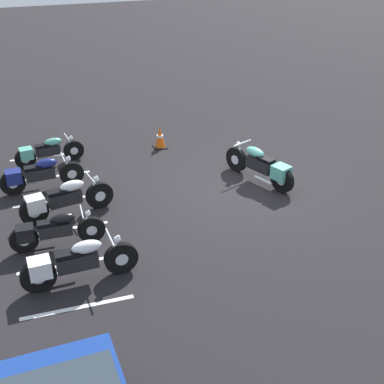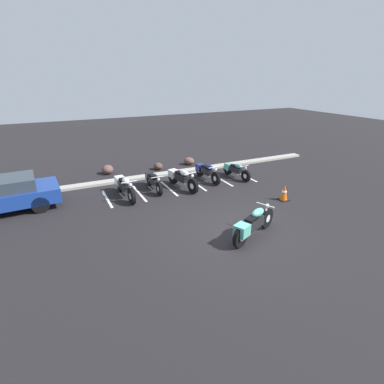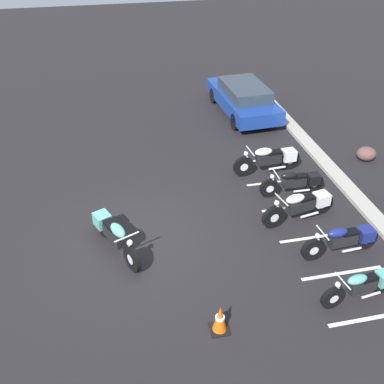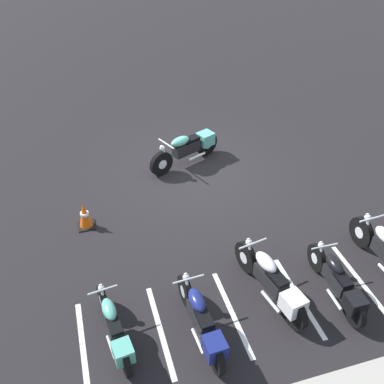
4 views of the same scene
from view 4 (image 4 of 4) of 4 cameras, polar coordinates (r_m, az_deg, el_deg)
The scene contains 12 objects.
ground at distance 12.40m, azimuth 0.80°, elevation 2.49°, with size 60.00×60.00×0.00m, color black.
motorcycle_teal_featured at distance 12.57m, azimuth -0.50°, elevation 5.65°, with size 2.19×1.12×0.92m.
parked_bike_1 at distance 9.23m, azimuth 18.08°, elevation -10.87°, with size 0.57×2.03×0.80m.
parked_bike_2 at distance 8.87m, azimuth 10.18°, elevation -11.19°, with size 0.79×2.25×0.89m.
parked_bike_3 at distance 8.19m, azimuth 1.24°, elevation -16.10°, with size 0.60×2.13×0.84m.
parked_bike_4 at distance 8.26m, azimuth -9.86°, elevation -16.71°, with size 0.60×1.95×0.77m.
traffic_cone at distance 10.71m, azimuth -13.46°, elevation -2.91°, with size 0.40×0.40×0.68m.
stall_line_1 at distance 10.00m, azimuth 20.59°, elevation -10.55°, with size 0.10×2.10×0.00m, color white.
stall_line_2 at distance 9.36m, azimuth 13.38°, elevation -12.77°, with size 0.10×2.10×0.00m, color white.
stall_line_3 at distance 8.90m, azimuth 5.11°, elevation -15.03°, with size 0.10×2.10×0.00m, color white.
stall_line_4 at distance 8.64m, azimuth -4.03°, elevation -17.14°, with size 0.10×2.10×0.00m, color white.
stall_line_5 at distance 8.61m, azimuth -13.67°, elevation -18.88°, with size 0.10×2.10×0.00m, color white.
Camera 4 is at (3.09, 9.78, 6.97)m, focal length 42.00 mm.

